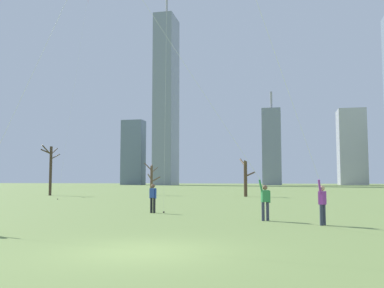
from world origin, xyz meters
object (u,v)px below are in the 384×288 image
at_px(distant_kite_low_near_trees_pink, 85,14).
at_px(bare_tree_far_right_edge, 152,178).
at_px(bystander_far_off_by_trees, 153,197).
at_px(kite_flyer_far_back_red, 283,89).
at_px(bare_tree_center, 246,177).
at_px(bare_tree_leftmost, 50,168).
at_px(kite_flyer_midfield_center_green, 3,145).
at_px(kite_flyer_foreground_right_orange, 235,152).

xyz_separation_m(distant_kite_low_near_trees_pink, bare_tree_far_right_edge, (3.98, 10.35, -16.81)).
bearing_deg(bystander_far_off_by_trees, kite_flyer_far_back_red, -42.96).
distance_m(kite_flyer_far_back_red, bare_tree_center, 31.86).
distance_m(kite_flyer_far_back_red, bare_tree_leftmost, 40.64).
height_order(kite_flyer_midfield_center_green, bystander_far_off_by_trees, kite_flyer_midfield_center_green).
xyz_separation_m(distant_kite_low_near_trees_pink, bare_tree_center, (15.48, 8.51, -16.63)).
distance_m(bare_tree_far_right_edge, bare_tree_center, 11.65).
height_order(bare_tree_far_right_edge, bare_tree_center, bare_tree_center).
height_order(kite_flyer_foreground_right_orange, distant_kite_low_near_trees_pink, distant_kite_low_near_trees_pink).
bearing_deg(bare_tree_center, kite_flyer_midfield_center_green, -99.40).
bearing_deg(kite_flyer_foreground_right_orange, bare_tree_center, 94.27).
distance_m(kite_flyer_foreground_right_orange, bare_tree_far_right_edge, 33.44).
xyz_separation_m(kite_flyer_far_back_red, kite_flyer_foreground_right_orange, (-2.18, 2.74, -2.21)).
bearing_deg(bare_tree_center, bystander_far_off_by_trees, -96.91).
height_order(distant_kite_low_near_trees_pink, bare_tree_center, distant_kite_low_near_trees_pink).
distance_m(kite_flyer_midfield_center_green, bare_tree_leftmost, 37.06).
relative_size(kite_flyer_midfield_center_green, bare_tree_far_right_edge, 3.96).
distance_m(kite_flyer_far_back_red, kite_flyer_midfield_center_green, 10.60).
distance_m(bystander_far_off_by_trees, bare_tree_leftmost, 30.74).
bearing_deg(kite_flyer_far_back_red, kite_flyer_foreground_right_orange, 128.54).
bearing_deg(kite_flyer_far_back_red, bare_tree_center, 97.84).
bearing_deg(kite_flyer_far_back_red, distant_kite_low_near_trees_pink, 130.85).
relative_size(bystander_far_off_by_trees, distant_kite_low_near_trees_pink, 0.07).
distance_m(kite_flyer_far_back_red, bare_tree_far_right_edge, 36.97).
height_order(kite_flyer_midfield_center_green, bare_tree_center, kite_flyer_midfield_center_green).
height_order(kite_flyer_far_back_red, kite_flyer_midfield_center_green, kite_flyer_far_back_red).
relative_size(bare_tree_leftmost, bare_tree_far_right_edge, 1.52).
height_order(bystander_far_off_by_trees, bare_tree_center, bare_tree_center).
xyz_separation_m(kite_flyer_midfield_center_green, bare_tree_center, (5.66, 34.20, -0.89)).
bearing_deg(bare_tree_leftmost, bystander_far_off_by_trees, -48.99).
xyz_separation_m(distant_kite_low_near_trees_pink, bare_tree_leftmost, (-7.62, 7.03, -15.59)).
bearing_deg(bare_tree_leftmost, kite_flyer_far_back_red, -47.51).
bearing_deg(kite_flyer_midfield_center_green, bare_tree_center, 80.60).
relative_size(kite_flyer_midfield_center_green, kite_flyer_foreground_right_orange, 1.19).
bearing_deg(distant_kite_low_near_trees_pink, bare_tree_center, 28.81).
height_order(bystander_far_off_by_trees, bare_tree_leftmost, bare_tree_leftmost).
bearing_deg(bystander_far_off_by_trees, kite_flyer_midfield_center_green, -105.63).
xyz_separation_m(kite_flyer_foreground_right_orange, bare_tree_leftmost, (-25.23, 27.19, 0.14)).
bearing_deg(bare_tree_far_right_edge, distant_kite_low_near_trees_pink, -111.03).
bearing_deg(kite_flyer_midfield_center_green, bystander_far_off_by_trees, 74.37).
bearing_deg(bare_tree_far_right_edge, kite_flyer_foreground_right_orange, -65.91).
xyz_separation_m(kite_flyer_foreground_right_orange, distant_kite_low_near_trees_pink, (-17.62, 20.16, 15.73)).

